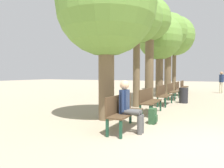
# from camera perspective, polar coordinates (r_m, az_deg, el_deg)

# --- Properties ---
(ground_plane) EXTENTS (80.00, 80.00, 0.00)m
(ground_plane) POSITION_cam_1_polar(r_m,az_deg,el_deg) (5.13, 23.72, -14.68)
(ground_plane) COLOR tan
(bench_row_0) EXTENTS (0.44, 1.68, 0.94)m
(bench_row_0) POSITION_cam_1_polar(r_m,az_deg,el_deg) (5.92, 2.90, -6.63)
(bench_row_0) COLOR #4C3823
(bench_row_0) RESTS_ON ground_plane
(bench_row_1) EXTENTS (0.44, 1.68, 0.94)m
(bench_row_1) POSITION_cam_1_polar(r_m,az_deg,el_deg) (8.34, 9.59, -3.93)
(bench_row_1) COLOR #4C3823
(bench_row_1) RESTS_ON ground_plane
(bench_row_2) EXTENTS (0.44, 1.68, 0.94)m
(bench_row_2) POSITION_cam_1_polar(r_m,az_deg,el_deg) (10.84, 13.23, -2.43)
(bench_row_2) COLOR #4C3823
(bench_row_2) RESTS_ON ground_plane
(bench_row_3) EXTENTS (0.44, 1.68, 0.94)m
(bench_row_3) POSITION_cam_1_polar(r_m,az_deg,el_deg) (13.36, 15.49, -1.49)
(bench_row_3) COLOR #4C3823
(bench_row_3) RESTS_ON ground_plane
(bench_row_4) EXTENTS (0.44, 1.68, 0.94)m
(bench_row_4) POSITION_cam_1_polar(r_m,az_deg,el_deg) (15.90, 17.03, -0.85)
(bench_row_4) COLOR #4C3823
(bench_row_4) RESTS_ON ground_plane
(bench_row_5) EXTENTS (0.44, 1.68, 0.94)m
(bench_row_5) POSITION_cam_1_polar(r_m,az_deg,el_deg) (18.45, 18.15, -0.38)
(bench_row_5) COLOR #4C3823
(bench_row_5) RESTS_ON ground_plane
(tree_row_0) EXTENTS (3.25, 3.25, 5.33)m
(tree_row_0) POSITION_cam_1_polar(r_m,az_deg,el_deg) (7.45, -1.51, 19.44)
(tree_row_0) COLOR brown
(tree_row_0) RESTS_ON ground_plane
(tree_row_1) EXTENTS (2.29, 2.29, 5.17)m
(tree_row_1) POSITION_cam_1_polar(r_m,az_deg,el_deg) (10.27, 6.48, 16.48)
(tree_row_1) COLOR brown
(tree_row_1) RESTS_ON ground_plane
(tree_row_2) EXTENTS (2.29, 2.29, 5.58)m
(tree_row_2) POSITION_cam_1_polar(r_m,az_deg,el_deg) (12.36, 9.81, 15.61)
(tree_row_2) COLOR brown
(tree_row_2) RESTS_ON ground_plane
(tree_row_3) EXTENTS (2.84, 2.84, 5.25)m
(tree_row_3) POSITION_cam_1_polar(r_m,az_deg,el_deg) (14.58, 12.35, 11.55)
(tree_row_3) COLOR brown
(tree_row_3) RESTS_ON ground_plane
(tree_row_4) EXTENTS (2.78, 2.78, 6.10)m
(tree_row_4) POSITION_cam_1_polar(r_m,az_deg,el_deg) (17.46, 14.48, 12.79)
(tree_row_4) COLOR brown
(tree_row_4) RESTS_ON ground_plane
(tree_row_5) EXTENTS (3.44, 3.44, 6.53)m
(tree_row_5) POSITION_cam_1_polar(r_m,az_deg,el_deg) (20.28, 16.01, 11.91)
(tree_row_5) COLOR brown
(tree_row_5) RESTS_ON ground_plane
(person_seated) EXTENTS (0.62, 0.35, 1.35)m
(person_seated) POSITION_cam_1_polar(r_m,az_deg,el_deg) (5.64, 4.41, -5.43)
(person_seated) COLOR #4C4C4C
(person_seated) RESTS_ON ground_plane
(backpack) EXTENTS (0.22, 0.34, 0.46)m
(backpack) POSITION_cam_1_polar(r_m,az_deg,el_deg) (6.79, 10.62, -8.26)
(backpack) COLOR #284C2D
(backpack) RESTS_ON ground_plane
(pedestrian_far) EXTENTS (0.34, 0.30, 1.67)m
(pedestrian_far) POSITION_cam_1_polar(r_m,az_deg,el_deg) (18.82, 26.67, 0.74)
(pedestrian_far) COLOR beige
(pedestrian_far) RESTS_ON ground_plane
(trash_bin) EXTENTS (0.44, 0.44, 0.79)m
(trash_bin) POSITION_cam_1_polar(r_m,az_deg,el_deg) (11.82, 18.18, -2.84)
(trash_bin) COLOR #232328
(trash_bin) RESTS_ON ground_plane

